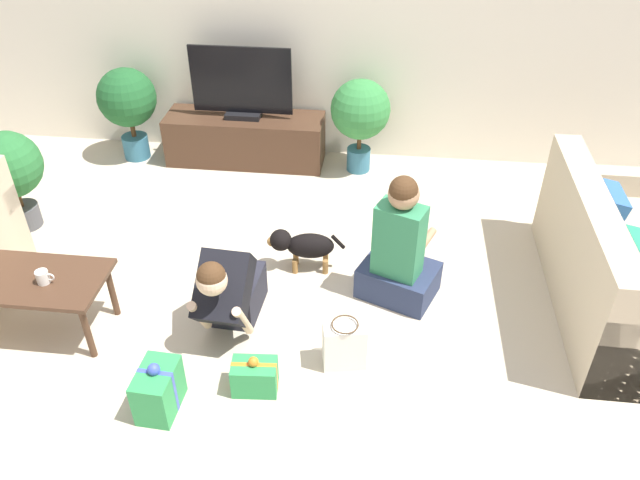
# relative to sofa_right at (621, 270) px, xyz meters

# --- Properties ---
(ground_plane) EXTENTS (16.00, 16.00, 0.00)m
(ground_plane) POSITION_rel_sofa_right_xyz_m (-2.39, -0.54, -0.31)
(ground_plane) COLOR beige
(wall_back) EXTENTS (8.40, 0.06, 2.60)m
(wall_back) POSITION_rel_sofa_right_xyz_m (-2.39, 2.09, 0.99)
(wall_back) COLOR silver
(wall_back) RESTS_ON ground_plane
(sofa_right) EXTENTS (0.92, 1.82, 0.87)m
(sofa_right) POSITION_rel_sofa_right_xyz_m (0.00, 0.00, 0.00)
(sofa_right) COLOR #C6B293
(sofa_right) RESTS_ON ground_plane
(coffee_table) EXTENTS (0.87, 0.52, 0.45)m
(coffee_table) POSITION_rel_sofa_right_xyz_m (-3.84, -0.70, 0.08)
(coffee_table) COLOR #472D1E
(coffee_table) RESTS_ON ground_plane
(tv_console) EXTENTS (1.51, 0.47, 0.47)m
(tv_console) POSITION_rel_sofa_right_xyz_m (-3.02, 1.78, -0.07)
(tv_console) COLOR #472D1E
(tv_console) RESTS_ON ground_plane
(tv) EXTENTS (0.94, 0.20, 0.67)m
(tv) POSITION_rel_sofa_right_xyz_m (-3.02, 1.78, 0.46)
(tv) COLOR black
(tv) RESTS_ON tv_console
(potted_plant_corner_left) EXTENTS (0.54, 0.54, 0.85)m
(potted_plant_corner_left) POSITION_rel_sofa_right_xyz_m (-4.63, 0.46, 0.23)
(potted_plant_corner_left) COLOR #4C4C51
(potted_plant_corner_left) RESTS_ON ground_plane
(potted_plant_back_left) EXTENTS (0.55, 0.55, 0.91)m
(potted_plant_back_left) POSITION_rel_sofa_right_xyz_m (-4.12, 1.73, 0.28)
(potted_plant_back_left) COLOR #336B84
(potted_plant_back_left) RESTS_ON ground_plane
(potted_plant_back_right) EXTENTS (0.55, 0.55, 0.90)m
(potted_plant_back_right) POSITION_rel_sofa_right_xyz_m (-1.92, 1.73, 0.28)
(potted_plant_back_right) COLOR #336B84
(potted_plant_back_right) RESTS_ON ground_plane
(person_kneeling) EXTENTS (0.36, 0.77, 0.75)m
(person_kneeling) POSITION_rel_sofa_right_xyz_m (-2.63, -0.54, 0.02)
(person_kneeling) COLOR #23232D
(person_kneeling) RESTS_ON ground_plane
(person_sitting) EXTENTS (0.63, 0.60, 1.00)m
(person_sitting) POSITION_rel_sofa_right_xyz_m (-1.52, -0.08, 0.07)
(person_sitting) COLOR #283351
(person_sitting) RESTS_ON ground_plane
(dog) EXTENTS (0.59, 0.21, 0.35)m
(dog) POSITION_rel_sofa_right_xyz_m (-2.24, 0.15, -0.09)
(dog) COLOR black
(dog) RESTS_ON ground_plane
(gift_box_a) EXTENTS (0.23, 0.33, 0.37)m
(gift_box_a) POSITION_rel_sofa_right_xyz_m (-2.89, -1.26, -0.15)
(gift_box_a) COLOR #2D934C
(gift_box_a) RESTS_ON ground_plane
(gift_box_b) EXTENTS (0.29, 0.20, 0.27)m
(gift_box_b) POSITION_rel_sofa_right_xyz_m (-2.36, -1.06, -0.20)
(gift_box_b) COLOR #2D934C
(gift_box_b) RESTS_ON ground_plane
(gift_bag_a) EXTENTS (0.29, 0.20, 0.35)m
(gift_bag_a) POSITION_rel_sofa_right_xyz_m (-1.84, -0.79, -0.14)
(gift_bag_a) COLOR white
(gift_bag_a) RESTS_ON ground_plane
(mug) EXTENTS (0.12, 0.08, 0.09)m
(mug) POSITION_rel_sofa_right_xyz_m (-3.76, -0.74, 0.19)
(mug) COLOR silver
(mug) RESTS_ON coffee_table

